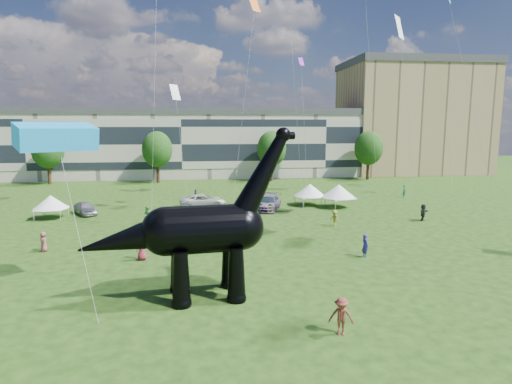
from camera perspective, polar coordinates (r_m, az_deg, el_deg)
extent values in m
plane|color=#16330C|center=(24.79, 2.91, -14.35)|extent=(220.00, 220.00, 0.00)
cube|color=beige|center=(84.64, -9.70, 6.10)|extent=(78.00, 11.00, 12.00)
cube|color=tan|center=(97.89, 20.02, 8.97)|extent=(28.00, 18.00, 22.00)
cylinder|color=#382314|center=(80.24, -25.83, 2.06)|extent=(0.56, 0.56, 3.20)
ellipsoid|color=#14380F|center=(79.90, -26.06, 5.42)|extent=(5.20, 5.20, 6.24)
cylinder|color=#382314|center=(76.32, -12.94, 2.41)|extent=(0.56, 0.56, 3.20)
ellipsoid|color=#14380F|center=(75.97, -13.06, 5.95)|extent=(5.20, 5.20, 6.24)
cylinder|color=#382314|center=(76.83, 2.08, 2.67)|extent=(0.56, 0.56, 3.20)
ellipsoid|color=#14380F|center=(76.48, 2.10, 6.19)|extent=(5.20, 5.20, 6.24)
cylinder|color=#382314|center=(81.59, 14.68, 2.75)|extent=(0.56, 0.56, 3.20)
ellipsoid|color=#14380F|center=(81.26, 14.81, 6.06)|extent=(5.20, 5.20, 6.24)
cone|color=black|center=(23.95, -9.96, -11.40)|extent=(1.17, 1.17, 3.05)
sphere|color=black|center=(24.45, -9.88, -14.35)|extent=(1.12, 1.12, 1.12)
cone|color=black|center=(26.06, -10.28, -9.72)|extent=(1.17, 1.17, 3.05)
sphere|color=black|center=(26.52, -10.20, -12.48)|extent=(1.12, 1.12, 1.12)
cone|color=black|center=(24.30, -2.63, -10.97)|extent=(1.17, 1.17, 3.05)
sphere|color=black|center=(24.78, -2.61, -13.90)|extent=(1.12, 1.12, 1.12)
cone|color=black|center=(26.38, -3.56, -9.37)|extent=(1.17, 1.17, 3.05)
sphere|color=black|center=(26.83, -3.53, -12.10)|extent=(1.12, 1.12, 1.12)
cylinder|color=black|center=(24.43, -6.93, -4.94)|extent=(4.56, 3.21, 2.75)
sphere|color=black|center=(24.29, -11.96, -5.15)|extent=(2.75, 2.75, 2.75)
sphere|color=black|center=(24.75, -2.00, -4.70)|extent=(2.64, 2.64, 2.64)
cone|color=black|center=(24.51, 0.81, 2.17)|extent=(3.98, 1.95, 5.39)
sphere|color=black|center=(24.68, 3.64, 7.63)|extent=(0.85, 0.85, 0.85)
cylinder|color=black|center=(24.78, 4.32, 7.51)|extent=(0.76, 0.53, 0.45)
cone|color=black|center=(24.42, -16.89, -6.09)|extent=(5.59, 2.73, 2.99)
imported|color=#AEAEB3|center=(51.27, -21.81, -2.00)|extent=(3.64, 4.48, 1.43)
imported|color=gray|center=(43.57, -7.66, -3.24)|extent=(4.70, 3.08, 1.46)
imported|color=silver|center=(52.35, -7.11, -1.16)|extent=(5.73, 2.88, 1.56)
imported|color=#595960|center=(50.32, 1.69, -1.44)|extent=(4.06, 6.13, 1.65)
cube|color=white|center=(53.59, 7.18, -0.56)|extent=(3.52, 3.52, 0.12)
cone|color=white|center=(53.46, 7.19, 0.29)|extent=(4.46, 4.46, 1.52)
cylinder|color=#999999|center=(51.84, 6.37, -1.49)|extent=(0.06, 0.06, 1.12)
cylinder|color=#999999|center=(53.01, 9.19, -1.32)|extent=(0.06, 0.06, 1.12)
cylinder|color=#999999|center=(54.42, 5.19, -0.98)|extent=(0.06, 0.06, 1.12)
cylinder|color=#999999|center=(55.53, 7.91, -0.84)|extent=(0.06, 0.06, 1.12)
cube|color=white|center=(52.66, 10.92, -0.76)|extent=(4.04, 4.04, 0.13)
cone|color=white|center=(52.53, 10.94, 0.16)|extent=(5.12, 5.12, 1.59)
cylinder|color=#999999|center=(50.71, 10.54, -1.78)|extent=(0.06, 0.06, 1.17)
cylinder|color=#999999|center=(52.50, 13.17, -1.51)|extent=(0.06, 0.06, 1.17)
cylinder|color=#999999|center=(53.10, 8.65, -1.26)|extent=(0.06, 0.06, 1.17)
cylinder|color=#999999|center=(54.81, 11.23, -1.02)|extent=(0.06, 0.06, 1.17)
cube|color=white|center=(50.51, -25.64, -2.03)|extent=(2.84, 2.84, 0.11)
cone|color=white|center=(50.39, -25.70, -1.19)|extent=(3.60, 3.60, 1.41)
cylinder|color=#999999|center=(49.84, -27.52, -2.90)|extent=(0.06, 0.06, 1.03)
cylinder|color=#999999|center=(48.96, -24.64, -2.90)|extent=(0.06, 0.06, 1.03)
cylinder|color=#999999|center=(52.26, -26.50, -2.33)|extent=(0.06, 0.06, 1.03)
cylinder|color=#999999|center=(51.42, -23.74, -2.32)|extent=(0.06, 0.06, 1.03)
imported|color=#2F2894|center=(33.28, 14.34, -6.93)|extent=(0.56, 0.72, 1.77)
imported|color=#463270|center=(55.97, -8.05, -0.48)|extent=(0.74, 1.06, 1.67)
imported|color=#327D70|center=(62.44, 19.16, 0.12)|extent=(0.52, 0.71, 1.77)
imported|color=olive|center=(42.79, 10.42, -3.44)|extent=(1.07, 1.19, 1.60)
imported|color=brown|center=(21.25, 11.31, -15.94)|extent=(1.32, 1.01, 1.81)
imported|color=black|center=(47.68, 21.40, -2.55)|extent=(1.60, 1.44, 1.76)
imported|color=#A0283F|center=(32.65, -14.98, -7.22)|extent=(0.97, 0.71, 1.82)
imported|color=green|center=(44.22, -14.30, -3.03)|extent=(1.06, 1.11, 1.81)
imported|color=#994C4D|center=(37.49, -26.46, -5.96)|extent=(0.83, 0.93, 1.60)
plane|color=#E15F0B|center=(47.22, -0.17, 23.70)|extent=(1.61, 1.39, 1.39)
plane|color=white|center=(47.72, -10.73, 12.94)|extent=(1.48, 1.60, 1.64)
plane|color=#E03E8D|center=(70.97, 23.74, 11.73)|extent=(1.76, 2.03, 1.48)
plane|color=purple|center=(66.76, 6.06, 16.90)|extent=(1.36, 1.12, 1.19)
plane|color=white|center=(74.43, 18.58, 20.10)|extent=(3.04, 3.27, 3.49)
cube|color=#1388D3|center=(25.86, -25.06, 6.71)|extent=(4.43, 3.89, 1.58)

